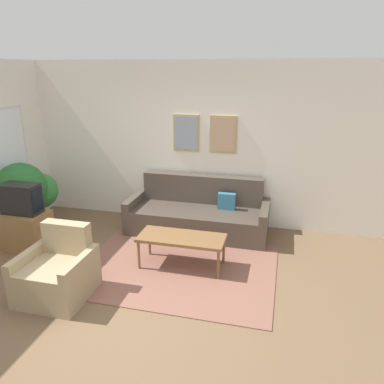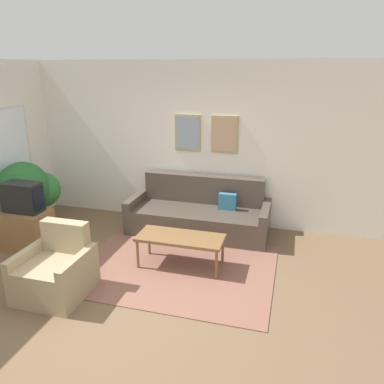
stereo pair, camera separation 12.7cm
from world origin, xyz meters
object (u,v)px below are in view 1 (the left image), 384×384
(coffee_table, at_px, (182,239))
(tv, at_px, (21,199))
(potted_plant_tall, at_px, (21,189))
(couch, at_px, (199,214))
(armchair, at_px, (58,274))

(coffee_table, xyz_separation_m, tv, (-2.40, -0.03, 0.37))
(tv, distance_m, potted_plant_tall, 0.57)
(couch, distance_m, potted_plant_tall, 2.84)
(coffee_table, distance_m, tv, 2.43)
(coffee_table, distance_m, armchair, 1.59)
(couch, distance_m, tv, 2.69)
(coffee_table, xyz_separation_m, armchair, (-1.23, -0.99, -0.13))
(potted_plant_tall, bearing_deg, couch, 16.14)
(tv, relative_size, potted_plant_tall, 0.47)
(armchair, bearing_deg, potted_plant_tall, 131.08)
(potted_plant_tall, bearing_deg, armchair, -43.23)
(coffee_table, bearing_deg, tv, -179.39)
(armchair, bearing_deg, couch, 56.04)
(potted_plant_tall, bearing_deg, coffee_table, -8.83)
(couch, xyz_separation_m, coffee_table, (0.05, -1.21, 0.12))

